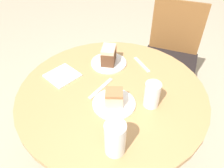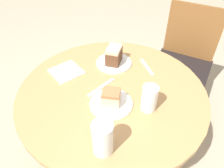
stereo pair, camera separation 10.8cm
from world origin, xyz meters
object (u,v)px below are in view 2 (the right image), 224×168
glass_water (103,140)px  cake_slice_far (114,55)px  plate_near (111,104)px  cake_slice_near (111,97)px  plate_far (114,63)px  glass_lemonade (149,99)px  chair (183,61)px

glass_water → cake_slice_far: bearing=120.5°
plate_near → cake_slice_near: size_ratio=1.92×
plate_near → cake_slice_far: (-0.18, 0.28, 0.05)m
cake_slice_far → glass_water: bearing=-59.5°
plate_far → cake_slice_near: bearing=-57.6°
plate_near → cake_slice_far: cake_slice_far is taller
glass_lemonade → glass_water: bearing=-97.6°
chair → cake_slice_far: bearing=-115.7°
plate_far → cake_slice_far: cake_slice_far is taller
chair → plate_near: (-0.05, -0.94, 0.27)m
cake_slice_far → glass_lemonade: glass_lemonade is taller
chair → cake_slice_near: bearing=-99.7°
cake_slice_near → glass_lemonade: bearing=27.3°
chair → plate_near: 0.98m
glass_water → plate_far: bearing=120.5°
plate_far → glass_lemonade: 0.39m
chair → cake_slice_far: size_ratio=6.87×
cake_slice_near → glass_water: glass_water is taller
chair → plate_near: bearing=-99.7°
chair → glass_water: size_ratio=5.87×
plate_near → glass_water: 0.25m
cake_slice_near → plate_near: bearing=180.0°
plate_far → glass_lemonade: (0.33, -0.20, 0.05)m
plate_far → cake_slice_far: (0.00, 0.00, 0.05)m
plate_far → glass_water: bearing=-59.5°
chair → glass_lemonade: size_ratio=6.81×
plate_far → glass_lemonade: bearing=-31.2°
glass_water → chair: bearing=93.3°
cake_slice_far → cake_slice_near: bearing=-57.6°
plate_near → glass_lemonade: bearing=27.3°
plate_near → cake_slice_near: cake_slice_near is taller
plate_near → glass_lemonade: glass_lemonade is taller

